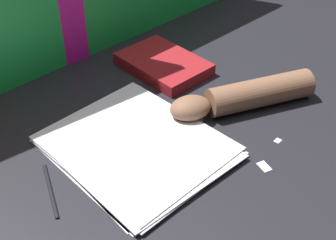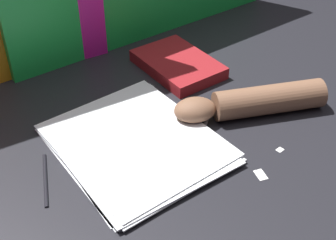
% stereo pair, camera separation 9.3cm
% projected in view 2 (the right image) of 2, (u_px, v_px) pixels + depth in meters
% --- Properties ---
extents(ground_plane, '(6.00, 6.00, 0.00)m').
position_uv_depth(ground_plane, '(153.00, 152.00, 0.94)').
color(ground_plane, black).
extents(paper_stack, '(0.32, 0.37, 0.02)m').
position_uv_depth(paper_stack, '(136.00, 143.00, 0.95)').
color(paper_stack, white).
rests_on(paper_stack, ground_plane).
extents(book_closed, '(0.16, 0.23, 0.03)m').
position_uv_depth(book_closed, '(178.00, 64.00, 1.18)').
color(book_closed, maroon).
rests_on(book_closed, ground_plane).
extents(scissors, '(0.14, 0.16, 0.01)m').
position_uv_depth(scissors, '(200.00, 140.00, 0.97)').
color(scissors, silver).
rests_on(scissors, ground_plane).
extents(hand_forearm, '(0.34, 0.18, 0.07)m').
position_uv_depth(hand_forearm, '(253.00, 102.00, 1.02)').
color(hand_forearm, brown).
rests_on(hand_forearm, ground_plane).
extents(paper_scrap_near, '(0.02, 0.01, 0.00)m').
position_uv_depth(paper_scrap_near, '(280.00, 150.00, 0.95)').
color(paper_scrap_near, white).
rests_on(paper_scrap_near, ground_plane).
extents(paper_scrap_mid, '(0.02, 0.03, 0.00)m').
position_uv_depth(paper_scrap_mid, '(261.00, 175.00, 0.89)').
color(paper_scrap_mid, white).
rests_on(paper_scrap_mid, ground_plane).
extents(paper_scrap_far, '(0.02, 0.02, 0.00)m').
position_uv_depth(paper_scrap_far, '(229.00, 155.00, 0.93)').
color(paper_scrap_far, white).
rests_on(paper_scrap_far, ground_plane).
extents(pen, '(0.05, 0.14, 0.01)m').
position_uv_depth(pen, '(45.00, 179.00, 0.88)').
color(pen, black).
rests_on(pen, ground_plane).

